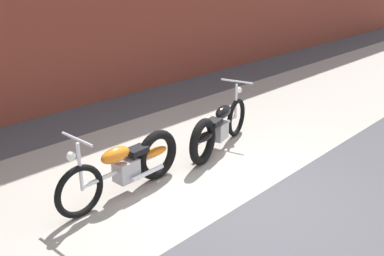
% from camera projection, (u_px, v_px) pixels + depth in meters
% --- Properties ---
extents(ground_plane, '(80.00, 80.00, 0.00)m').
position_uv_depth(ground_plane, '(248.00, 201.00, 5.47)').
color(ground_plane, '#47474C').
extents(sidewalk_slab, '(36.00, 3.50, 0.01)m').
position_uv_depth(sidewalk_slab, '(160.00, 160.00, 6.61)').
color(sidewalk_slab, '#9E998E').
rests_on(sidewalk_slab, ground).
extents(motorcycle_orange, '(2.01, 0.58, 1.03)m').
position_uv_depth(motorcycle_orange, '(131.00, 164.00, 5.57)').
color(motorcycle_orange, black).
rests_on(motorcycle_orange, ground).
extents(motorcycle_black, '(1.96, 0.79, 1.03)m').
position_uv_depth(motorcycle_black, '(217.00, 129.00, 6.75)').
color(motorcycle_black, black).
rests_on(motorcycle_black, ground).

